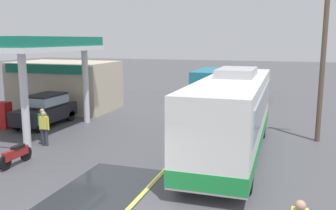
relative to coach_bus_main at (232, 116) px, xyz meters
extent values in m
plane|color=#4C4C51|center=(-2.14, 12.27, -1.72)|extent=(120.00, 120.00, 0.00)
cube|color=#D8CC4C|center=(-2.14, 7.27, -1.72)|extent=(0.16, 50.00, 0.01)
cube|color=#26282D|center=(-3.47, -5.33, -1.72)|extent=(2.92, 4.95, 0.01)
cube|color=white|center=(0.00, 0.01, 0.16)|extent=(2.50, 11.00, 2.90)
cube|color=#1E8C3F|center=(0.00, 0.01, -0.94)|extent=(2.54, 11.04, 0.56)
cube|color=#8C9EAD|center=(0.00, -5.43, 0.71)|extent=(2.30, 0.10, 1.40)
cube|color=#8C9EAD|center=(-1.27, 0.01, 0.61)|extent=(0.06, 9.35, 1.10)
cube|color=#8C9EAD|center=(1.27, 0.01, 0.61)|extent=(0.06, 9.35, 1.10)
cube|color=white|center=(0.00, -5.42, 1.41)|extent=(1.75, 0.08, 0.32)
cube|color=#B2B2B7|center=(0.00, 1.01, 1.79)|extent=(1.60, 2.80, 0.36)
cylinder|color=black|center=(-1.10, -3.89, -1.22)|extent=(0.30, 1.00, 1.00)
cylinder|color=black|center=(1.10, -3.89, -1.22)|extent=(0.30, 1.00, 1.00)
cylinder|color=black|center=(-1.10, 3.31, -1.22)|extent=(0.30, 1.00, 1.00)
cylinder|color=black|center=(1.10, 3.31, -1.22)|extent=(0.30, 1.00, 1.00)
cylinder|color=silver|center=(-9.21, -1.86, 0.58)|extent=(0.36, 0.36, 4.60)
cylinder|color=silver|center=(-9.21, 3.54, 0.58)|extent=(0.36, 0.36, 4.60)
cube|color=red|center=(-12.91, 0.84, -0.97)|extent=(0.70, 0.60, 1.50)
cube|color=beige|center=(-12.91, 7.04, -0.02)|extent=(7.00, 4.40, 3.40)
cube|color=#147259|center=(-12.91, 4.80, 1.33)|extent=(6.30, 0.10, 0.60)
cube|color=black|center=(-11.14, 2.14, -1.00)|extent=(1.70, 4.20, 0.80)
cube|color=black|center=(-11.14, 2.34, -0.25)|extent=(1.50, 2.31, 0.70)
cube|color=#8C9EAD|center=(-11.14, 2.34, -0.25)|extent=(1.53, 2.35, 0.49)
cylinder|color=black|center=(-11.89, 0.64, -1.40)|extent=(0.20, 0.64, 0.64)
cylinder|color=black|center=(-10.39, 0.64, -1.40)|extent=(0.20, 0.64, 0.64)
cylinder|color=black|center=(-11.89, 3.64, -1.40)|extent=(0.20, 0.64, 0.64)
cylinder|color=black|center=(-10.39, 3.64, -1.40)|extent=(0.20, 0.64, 0.64)
cube|color=teal|center=(-4.05, 14.91, -0.33)|extent=(2.00, 6.00, 2.10)
cube|color=#8C9EAD|center=(-4.05, 14.91, 0.07)|extent=(2.04, 5.10, 0.80)
cube|color=#2D2D33|center=(-4.05, 11.86, -1.18)|extent=(1.90, 0.16, 0.36)
cylinder|color=black|center=(-4.93, 12.91, -1.34)|extent=(0.22, 0.76, 0.76)
cylinder|color=black|center=(-3.17, 12.91, -1.34)|extent=(0.22, 0.76, 0.76)
cylinder|color=black|center=(-4.93, 16.91, -1.34)|extent=(0.22, 0.76, 0.76)
cylinder|color=black|center=(-3.17, 16.91, -1.34)|extent=(0.22, 0.76, 0.76)
sphere|color=tan|center=(2.52, -8.02, -0.11)|extent=(0.22, 0.22, 0.22)
cylinder|color=black|center=(-7.97, -4.69, -1.42)|extent=(0.10, 0.60, 0.60)
cylinder|color=black|center=(-7.97, -3.49, -1.42)|extent=(0.10, 0.60, 0.60)
cube|color=maroon|center=(-7.97, -4.09, -1.22)|extent=(0.20, 1.30, 0.36)
cube|color=black|center=(-7.97, -3.94, -1.00)|extent=(0.24, 0.60, 0.12)
cylinder|color=#2D2D33|center=(-7.97, -4.64, -0.82)|extent=(0.55, 0.04, 0.04)
cylinder|color=#33333F|center=(-9.14, -0.85, -1.31)|extent=(0.14, 0.14, 0.82)
cylinder|color=#33333F|center=(-8.96, -0.85, -1.31)|extent=(0.14, 0.14, 0.82)
cube|color=#268C3F|center=(-9.05, -0.85, -0.60)|extent=(0.36, 0.22, 0.60)
sphere|color=tan|center=(-9.05, -0.85, -0.17)|extent=(0.22, 0.22, 0.22)
cylinder|color=#268C3F|center=(-9.28, -0.85, -0.65)|extent=(0.09, 0.09, 0.58)
cylinder|color=#268C3F|center=(-8.82, -0.85, -0.65)|extent=(0.09, 0.09, 0.58)
cylinder|color=#33333F|center=(-8.66, -1.41, -1.31)|extent=(0.14, 0.14, 0.82)
cylinder|color=#33333F|center=(-8.48, -1.41, -1.31)|extent=(0.14, 0.14, 0.82)
cube|color=#D8CC4C|center=(-8.57, -1.41, -0.60)|extent=(0.36, 0.22, 0.60)
sphere|color=tan|center=(-8.57, -1.41, -0.17)|extent=(0.22, 0.22, 0.22)
cylinder|color=#D8CC4C|center=(-8.80, -1.41, -0.65)|extent=(0.09, 0.09, 0.58)
cylinder|color=#D8CC4C|center=(-8.34, -1.41, -0.65)|extent=(0.09, 0.09, 0.58)
cube|color=#1E602D|center=(-0.28, 15.63, -1.00)|extent=(1.70, 4.20, 0.80)
cube|color=#1E602D|center=(-0.28, 15.83, -0.25)|extent=(1.50, 2.31, 0.70)
cube|color=#8C9EAD|center=(-0.28, 15.83, -0.25)|extent=(1.53, 2.35, 0.49)
cylinder|color=black|center=(-1.03, 14.13, -1.40)|extent=(0.20, 0.64, 0.64)
cylinder|color=black|center=(0.47, 14.13, -1.40)|extent=(0.20, 0.64, 0.64)
cylinder|color=black|center=(-1.03, 17.13, -1.40)|extent=(0.20, 0.64, 0.64)
cylinder|color=black|center=(0.47, 17.13, -1.40)|extent=(0.20, 0.64, 0.64)
cylinder|color=brown|center=(3.75, 3.40, 2.35)|extent=(0.24, 0.24, 8.14)
camera|label=1|loc=(2.08, -15.51, 3.24)|focal=39.11mm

